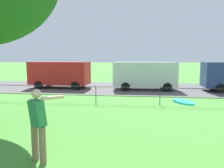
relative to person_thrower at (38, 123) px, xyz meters
name	(u,v)px	position (x,y,z in m)	size (l,w,h in m)	color
street_strip	(131,88)	(1.76, 13.25, -0.97)	(80.00, 7.74, 0.01)	#565454
park_fence	(127,92)	(1.76, 6.67, -0.30)	(31.73, 0.04, 1.00)	black
person_thrower	(38,123)	(0.00, 0.00, 0.00)	(0.76, 0.68, 1.79)	#846B4C
frisbee	(184,102)	(2.93, -1.87, 0.98)	(0.31, 0.31, 0.06)	#2DB2C6
panel_van_left	(60,73)	(-4.36, 12.47, 0.30)	(5.07, 2.25, 2.24)	red
panel_van_right	(145,74)	(2.85, 12.39, 0.30)	(5.06, 2.23, 2.24)	silver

